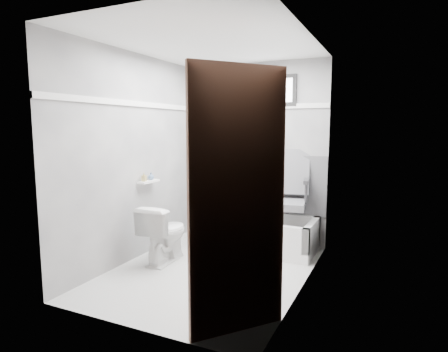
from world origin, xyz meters
The scene contains 19 objects.
floor centered at (0.00, 0.00, 0.00)m, with size 2.60×2.60×0.00m, color silver.
ceiling centered at (0.00, 0.00, 2.40)m, with size 2.60×2.60×0.00m, color silver.
wall_back centered at (0.00, 1.30, 1.20)m, with size 2.00×0.02×2.40m, color slate.
wall_front centered at (0.00, -1.30, 1.20)m, with size 2.00×0.02×2.40m, color slate.
wall_left centered at (-1.00, 0.00, 1.20)m, with size 0.02×2.60×2.40m, color slate.
wall_right centered at (1.00, 0.00, 1.20)m, with size 0.02×2.60×2.40m, color slate.
bathtub centered at (0.18, 0.93, 0.21)m, with size 1.50×0.70×0.42m, color white, non-canonical shape.
office_chair centered at (0.51, 0.95, 0.70)m, with size 0.67×0.67×1.16m, color #595A5E, non-canonical shape.
toilet centered at (-0.62, 0.05, 0.33)m, with size 0.38×0.68×0.66m, color white.
door centered at (0.98, -1.28, 1.00)m, with size 0.78×0.78×2.00m, color brown, non-canonical shape.
window centered at (0.25, 1.29, 2.02)m, with size 0.66×0.04×0.40m, color black, non-canonical shape.
backerboard centered at (0.25, 1.29, 0.80)m, with size 1.50×0.02×0.78m, color #4C4C4F.
trim_back centered at (0.00, 1.29, 1.82)m, with size 2.00×0.02×0.06m, color white.
trim_left centered at (-0.99, 0.00, 1.82)m, with size 0.02×2.60×0.06m, color white.
pole centered at (-0.05, 1.06, 1.05)m, with size 0.02×0.02×1.95m, color white.
shelf centered at (-0.93, 0.20, 0.90)m, with size 0.10×0.32×0.03m, color white.
soap_bottle_a centered at (-0.94, 0.12, 0.97)m, with size 0.05×0.05×0.11m, color tan.
soap_bottle_b centered at (-0.94, 0.26, 0.96)m, with size 0.07×0.07×0.09m, color slate.
faucet centered at (-0.20, 1.27, 0.55)m, with size 0.26×0.10×0.16m, color silver, non-canonical shape.
Camera 1 is at (1.77, -3.48, 1.55)m, focal length 30.00 mm.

